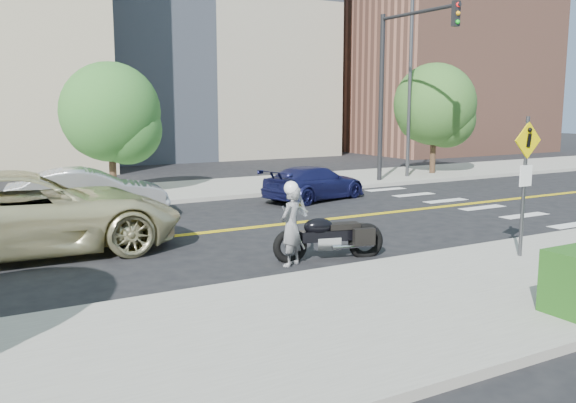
% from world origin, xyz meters
% --- Properties ---
extents(ground_plane, '(120.00, 120.00, 0.00)m').
position_xyz_m(ground_plane, '(0.00, 0.00, 0.00)').
color(ground_plane, black).
rests_on(ground_plane, ground).
extents(sidewalk_near, '(60.00, 5.00, 0.15)m').
position_xyz_m(sidewalk_near, '(0.00, -7.50, 0.07)').
color(sidewalk_near, '#9E9B91').
rests_on(sidewalk_near, ground_plane).
extents(sidewalk_far, '(60.00, 5.00, 0.15)m').
position_xyz_m(sidewalk_far, '(0.00, 7.50, 0.07)').
color(sidewalk_far, '#9E9B91').
rests_on(sidewalk_far, ground_plane).
extents(building_mid, '(18.00, 14.00, 20.00)m').
position_xyz_m(building_mid, '(8.00, 26.00, 10.00)').
color(building_mid, '#A39984').
rests_on(building_mid, ground_plane).
extents(building_right, '(14.00, 12.00, 12.00)m').
position_xyz_m(building_right, '(26.00, 20.00, 6.00)').
color(building_right, '#8C5947').
rests_on(building_right, ground_plane).
extents(lamp_post, '(0.16, 0.16, 8.00)m').
position_xyz_m(lamp_post, '(12.00, 6.50, 4.15)').
color(lamp_post, '#4C4C51').
rests_on(lamp_post, sidewalk_far).
extents(traffic_light, '(0.28, 4.50, 7.00)m').
position_xyz_m(traffic_light, '(10.00, 5.08, 4.67)').
color(traffic_light, black).
rests_on(traffic_light, sidewalk_far).
extents(pedestrian_sign, '(0.78, 0.08, 3.00)m').
position_xyz_m(pedestrian_sign, '(4.20, -6.31, 1.96)').
color(pedestrian_sign, '#4C4C51').
rests_on(pedestrian_sign, sidewalk_near).
extents(motorcyclist, '(0.74, 0.67, 1.82)m').
position_xyz_m(motorcyclist, '(-0.24, -4.06, 0.91)').
color(motorcyclist, silver).
rests_on(motorcyclist, ground).
extents(motorcycle, '(2.58, 1.31, 1.51)m').
position_xyz_m(motorcycle, '(0.78, -4.00, 0.75)').
color(motorcycle, black).
rests_on(motorcycle, ground).
extents(suv, '(6.99, 3.31, 1.93)m').
position_xyz_m(suv, '(-4.98, -0.25, 0.96)').
color(suv, beige).
rests_on(suv, ground).
extents(parked_car_silver, '(4.80, 2.28, 1.52)m').
position_xyz_m(parked_car_silver, '(-2.80, 3.64, 0.76)').
color(parked_car_silver, '#A7A9AF').
rests_on(parked_car_silver, ground).
extents(parked_car_blue, '(4.54, 2.76, 1.23)m').
position_xyz_m(parked_car_blue, '(5.04, 3.41, 0.61)').
color(parked_car_blue, navy).
rests_on(parked_car_blue, ground).
extents(tree_far_a, '(3.62, 3.62, 4.94)m').
position_xyz_m(tree_far_a, '(-1.10, 7.62, 3.13)').
color(tree_far_a, '#382619').
rests_on(tree_far_a, ground).
extents(tree_far_b, '(3.88, 3.88, 5.36)m').
position_xyz_m(tree_far_b, '(13.97, 6.97, 3.42)').
color(tree_far_b, '#382619').
rests_on(tree_far_b, ground).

